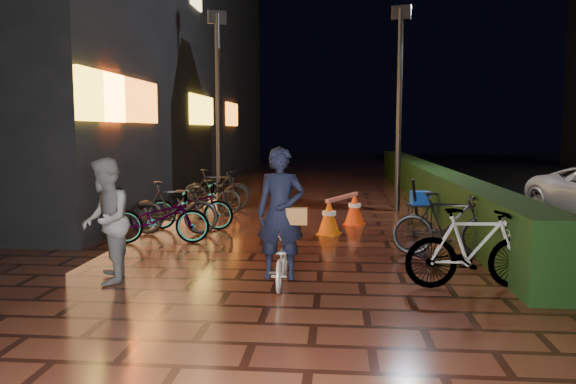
# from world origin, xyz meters

# --- Properties ---
(ground) EXTENTS (80.00, 80.00, 0.00)m
(ground) POSITION_xyz_m (0.00, 0.00, 0.00)
(ground) COLOR #381911
(ground) RESTS_ON ground
(hedge) EXTENTS (0.70, 20.00, 1.00)m
(hedge) POSITION_xyz_m (3.30, 8.00, 0.50)
(hedge) COLOR black
(hedge) RESTS_ON ground
(bystander_person) EXTENTS (0.84, 0.96, 1.65)m
(bystander_person) POSITION_xyz_m (-2.23, -1.37, 0.82)
(bystander_person) COLOR slate
(bystander_person) RESTS_ON ground
(storefront_block) EXTENTS (12.09, 22.00, 9.00)m
(storefront_block) POSITION_xyz_m (-9.50, 11.50, 4.50)
(storefront_block) COLOR black
(storefront_block) RESTS_ON ground
(lamp_post_hedge) EXTENTS (0.47, 0.21, 4.95)m
(lamp_post_hedge) POSITION_xyz_m (2.27, 5.61, 2.73)
(lamp_post_hedge) COLOR black
(lamp_post_hedge) RESTS_ON ground
(lamp_post_sf) EXTENTS (0.47, 0.26, 5.09)m
(lamp_post_sf) POSITION_xyz_m (-2.39, 6.48, 2.80)
(lamp_post_sf) COLOR black
(lamp_post_sf) RESTS_ON ground
(cyclist) EXTENTS (0.65, 1.25, 1.79)m
(cyclist) POSITION_xyz_m (0.07, -1.34, 0.66)
(cyclist) COLOR silver
(cyclist) RESTS_ON ground
(traffic_barrier) EXTENTS (1.01, 1.67, 0.69)m
(traffic_barrier) POSITION_xyz_m (0.89, 2.85, 0.34)
(traffic_barrier) COLOR #EA5C0C
(traffic_barrier) RESTS_ON ground
(cart_assembly) EXTENTS (0.57, 0.59, 0.98)m
(cart_assembly) POSITION_xyz_m (2.55, 3.79, 0.50)
(cart_assembly) COLOR black
(cart_assembly) RESTS_ON ground
(parked_bikes_storefront) EXTENTS (2.01, 5.84, 1.03)m
(parked_bikes_storefront) POSITION_xyz_m (-2.30, 3.63, 0.48)
(parked_bikes_storefront) COLOR black
(parked_bikes_storefront) RESTS_ON ground
(parked_bikes_hedge) EXTENTS (1.77, 2.46, 1.03)m
(parked_bikes_hedge) POSITION_xyz_m (2.50, -0.35, 0.51)
(parked_bikes_hedge) COLOR black
(parked_bikes_hedge) RESTS_ON ground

